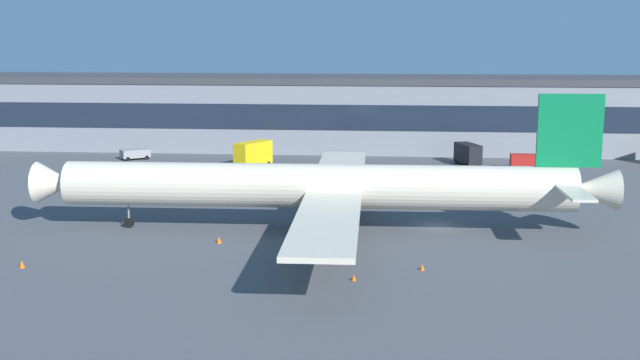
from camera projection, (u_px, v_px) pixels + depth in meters
The scene contains 12 objects.
ground_plane at pixel (437, 226), 90.51m from camera, with size 600.00×600.00×0.00m, color #4C4F54.
terminal_building at pixel (420, 113), 149.14m from camera, with size 185.09×18.52×13.76m.
airliner at pixel (325, 186), 87.42m from camera, with size 64.16×55.41×15.32m.
stair_truck at pixel (468, 153), 132.37m from camera, with size 4.33×6.46×3.55m.
crew_van at pixel (526, 161), 127.52m from camera, with size 5.23×2.34×2.55m.
follow_me_car at pixel (352, 159), 132.19m from camera, with size 4.11×4.68×1.85m.
pushback_tractor at pixel (135, 153), 138.59m from camera, with size 5.42×4.88×1.75m.
catering_truck at pixel (254, 153), 130.58m from camera, with size 5.71×7.57×4.15m.
traffic_cone_0 at pixel (22, 264), 74.30m from camera, with size 0.58×0.58×0.72m, color #F2590C.
traffic_cone_1 at pixel (219, 240), 83.14m from camera, with size 0.56×0.56×0.70m, color #F2590C.
traffic_cone_2 at pixel (422, 267), 73.56m from camera, with size 0.48×0.48×0.60m, color #F2590C.
traffic_cone_3 at pixel (354, 277), 70.47m from camera, with size 0.45×0.45×0.57m, color #F2590C.
Camera 1 is at (-5.32, -88.90, 21.53)m, focal length 44.65 mm.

